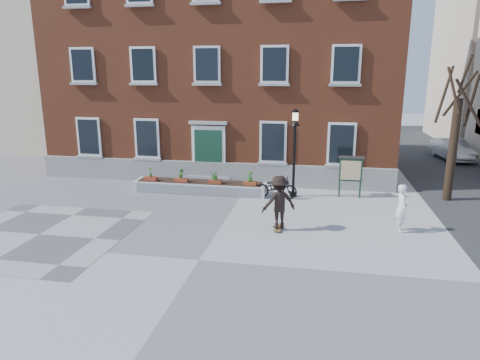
% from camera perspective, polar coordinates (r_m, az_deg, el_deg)
% --- Properties ---
extents(ground, '(100.00, 100.00, 0.00)m').
position_cam_1_polar(ground, '(13.03, -5.48, -10.59)').
color(ground, '#99999C').
rests_on(ground, ground).
extents(checker_patch, '(6.00, 6.00, 0.01)m').
position_cam_1_polar(checker_patch, '(16.42, -25.17, -6.58)').
color(checker_patch, '#505053').
rests_on(checker_patch, ground).
extents(distant_building, '(10.00, 12.00, 13.00)m').
position_cam_1_polar(distant_building, '(37.95, -24.55, 14.53)').
color(distant_building, beige).
rests_on(distant_building, ground).
extents(bicycle, '(1.90, 0.68, 1.00)m').
position_cam_1_polar(bicycle, '(18.97, 4.78, -0.99)').
color(bicycle, black).
rests_on(bicycle, ground).
extents(parked_car, '(2.00, 4.21, 1.33)m').
position_cam_1_polar(parked_car, '(30.52, 26.42, 3.68)').
color(parked_car, silver).
rests_on(parked_car, ground).
extents(bystander, '(0.48, 0.66, 1.70)m').
position_cam_1_polar(bystander, '(15.94, 20.73, -3.53)').
color(bystander, white).
rests_on(bystander, ground).
extents(brick_building, '(18.40, 10.85, 12.60)m').
position_cam_1_polar(brick_building, '(25.91, -1.46, 16.06)').
color(brick_building, brown).
rests_on(brick_building, ground).
extents(planter_assembly, '(6.20, 1.12, 1.15)m').
position_cam_1_polar(planter_assembly, '(19.96, -5.36, -0.81)').
color(planter_assembly, silver).
rests_on(planter_assembly, ground).
extents(bare_tree, '(1.83, 1.83, 6.16)m').
position_cam_1_polar(bare_tree, '(20.35, 26.68, 5.17)').
color(bare_tree, '#2F2115').
rests_on(bare_tree, ground).
extents(lamp_post, '(0.40, 0.40, 3.93)m').
position_cam_1_polar(lamp_post, '(18.92, 7.30, 5.23)').
color(lamp_post, black).
rests_on(lamp_post, ground).
extents(notice_board, '(1.10, 0.16, 1.87)m').
position_cam_1_polar(notice_board, '(19.49, 14.55, 1.32)').
color(notice_board, '#193323').
rests_on(notice_board, ground).
extents(skateboarder, '(1.41, 1.19, 1.97)m').
position_cam_1_polar(skateboarder, '(15.07, 5.21, -2.96)').
color(skateboarder, brown).
rests_on(skateboarder, ground).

